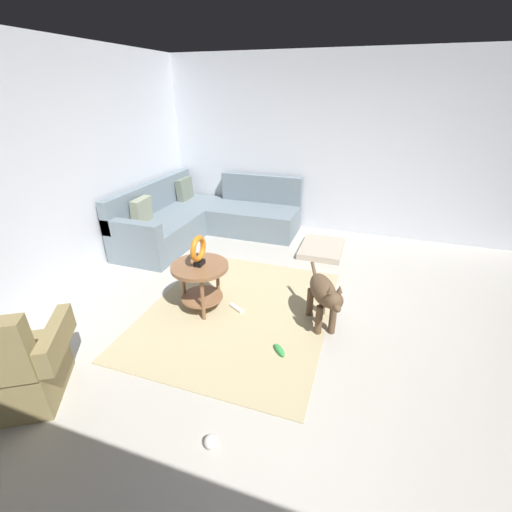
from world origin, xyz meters
TOP-DOWN VIEW (x-y plane):
  - ground_plane at (0.00, 0.00)m, footprint 6.00×6.00m
  - wall_back at (0.00, 2.94)m, footprint 6.00×0.12m
  - wall_right at (2.94, 0.00)m, footprint 0.12×6.00m
  - area_rug at (0.15, 0.70)m, footprint 2.30×1.90m
  - sectional_couch at (1.99, 2.02)m, footprint 2.20×2.25m
  - armchair at (-1.49, 1.87)m, footprint 0.92×0.99m
  - side_table at (0.08, 1.10)m, footprint 0.60×0.60m
  - torus_sculpture at (0.08, 1.10)m, footprint 0.28×0.08m
  - dog_bed_mat at (1.98, 0.08)m, footprint 0.80×0.60m
  - dog at (0.18, -0.19)m, footprint 0.78×0.44m
  - dog_toy_ball at (-1.37, 0.31)m, footprint 0.10×0.10m
  - dog_toy_rope at (0.17, 0.73)m, footprint 0.14×0.19m
  - dog_toy_bone at (-0.34, 0.11)m, footprint 0.17×0.17m

SIDE VIEW (x-z plane):
  - ground_plane at x=0.00m, z-range -0.10..0.00m
  - area_rug at x=0.15m, z-range 0.00..0.01m
  - dog_toy_rope at x=0.17m, z-range 0.00..0.05m
  - dog_toy_bone at x=-0.34m, z-range 0.00..0.06m
  - dog_bed_mat at x=1.98m, z-range 0.00..0.09m
  - dog_toy_ball at x=-1.37m, z-range 0.00..0.10m
  - sectional_couch at x=1.99m, z-range -0.15..0.73m
  - armchair at x=-1.49m, z-range -0.12..0.76m
  - dog at x=0.18m, z-range 0.06..0.69m
  - side_table at x=0.08m, z-range 0.15..0.69m
  - torus_sculpture at x=0.08m, z-range 0.55..0.87m
  - wall_back at x=0.00m, z-range 0.00..2.70m
  - wall_right at x=2.94m, z-range 0.00..2.70m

